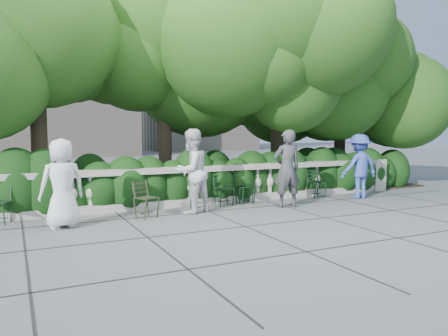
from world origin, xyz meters
name	(u,v)px	position (x,y,z in m)	size (l,w,h in m)	color
ground	(243,216)	(0.00, 0.00, 0.00)	(90.00, 90.00, 0.00)	#575B60
balustrade	(211,185)	(0.00, 1.80, 0.49)	(12.00, 0.44, 1.00)	#9E998E
shrub_hedge	(193,197)	(0.00, 3.00, 0.00)	(15.00, 2.60, 1.70)	black
tree_canopy	(212,59)	(0.69, 3.19, 3.96)	(15.04, 6.52, 6.78)	#3F3023
chair_b	(198,209)	(-0.57, 1.28, 0.00)	(0.44, 0.48, 0.84)	black
chair_c	(227,207)	(0.19, 1.23, 0.00)	(0.44, 0.48, 0.84)	black
chair_d	(246,204)	(0.80, 1.34, 0.00)	(0.44, 0.48, 0.84)	black
chair_e	(248,204)	(0.82, 1.26, 0.00)	(0.44, 0.48, 0.84)	black
chair_f	(319,198)	(3.12, 1.27, 0.00)	(0.44, 0.48, 0.84)	black
chair_weathered	(151,219)	(-1.97, 0.57, 0.00)	(0.44, 0.48, 0.84)	black
person_businessman	(62,183)	(-3.77, 0.50, 0.88)	(0.86, 0.56, 1.76)	white
person_woman_grey	(287,169)	(1.49, 0.49, 0.97)	(0.71, 0.46, 1.93)	#3A3A3E
person_casual_man	(191,171)	(-0.92, 0.84, 0.97)	(0.95, 0.74, 1.95)	silver
person_older_blue	(359,166)	(4.14, 0.81, 0.91)	(1.17, 0.67, 1.81)	#374DA7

